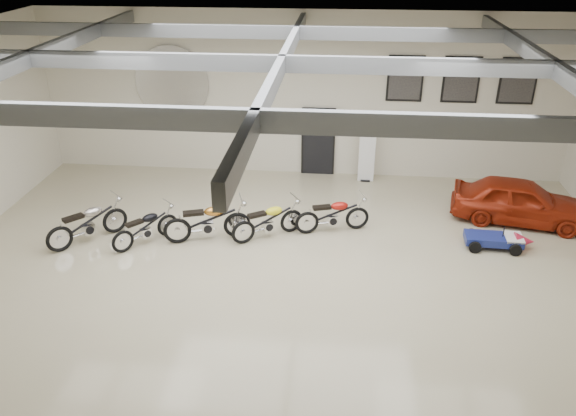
# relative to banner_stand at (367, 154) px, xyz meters

# --- Properties ---
(floor) EXTENTS (16.00, 12.00, 0.01)m
(floor) POSITION_rel_banner_stand_xyz_m (-2.01, -5.50, -0.89)
(floor) COLOR tan
(floor) RESTS_ON ground
(ceiling) EXTENTS (16.00, 12.00, 0.01)m
(ceiling) POSITION_rel_banner_stand_xyz_m (-2.01, -5.50, 4.11)
(ceiling) COLOR slate
(ceiling) RESTS_ON back_wall
(back_wall) EXTENTS (16.00, 0.02, 5.00)m
(back_wall) POSITION_rel_banner_stand_xyz_m (-2.01, 0.50, 1.61)
(back_wall) COLOR beige
(back_wall) RESTS_ON floor
(ceiling_beams) EXTENTS (15.80, 11.80, 0.32)m
(ceiling_beams) POSITION_rel_banner_stand_xyz_m (-2.01, -5.50, 3.86)
(ceiling_beams) COLOR slate
(ceiling_beams) RESTS_ON ceiling
(door) EXTENTS (0.92, 0.08, 2.10)m
(door) POSITION_rel_banner_stand_xyz_m (-1.51, 0.45, 0.16)
(door) COLOR black
(door) RESTS_ON back_wall
(logo_plaque) EXTENTS (2.30, 0.06, 1.16)m
(logo_plaque) POSITION_rel_banner_stand_xyz_m (-6.01, 0.45, 1.91)
(logo_plaque) COLOR silver
(logo_plaque) RESTS_ON back_wall
(poster_left) EXTENTS (1.05, 0.08, 1.35)m
(poster_left) POSITION_rel_banner_stand_xyz_m (0.99, 0.46, 2.21)
(poster_left) COLOR black
(poster_left) RESTS_ON back_wall
(poster_mid) EXTENTS (1.05, 0.08, 1.35)m
(poster_mid) POSITION_rel_banner_stand_xyz_m (2.59, 0.46, 2.21)
(poster_mid) COLOR black
(poster_mid) RESTS_ON back_wall
(poster_right) EXTENTS (1.05, 0.08, 1.35)m
(poster_right) POSITION_rel_banner_stand_xyz_m (4.19, 0.46, 2.21)
(poster_right) COLOR black
(poster_right) RESTS_ON back_wall
(oil_sign) EXTENTS (0.72, 0.10, 0.72)m
(oil_sign) POSITION_rel_banner_stand_xyz_m (-0.11, 0.45, 0.81)
(oil_sign) COLOR white
(oil_sign) RESTS_ON back_wall
(banner_stand) EXTENTS (0.49, 0.21, 1.79)m
(banner_stand) POSITION_rel_banner_stand_xyz_m (0.00, 0.00, 0.00)
(banner_stand) COLOR white
(banner_stand) RESTS_ON floor
(motorcycle_silver) EXTENTS (1.87, 1.93, 1.07)m
(motorcycle_silver) POSITION_rel_banner_stand_xyz_m (-6.99, -4.43, -0.36)
(motorcycle_silver) COLOR silver
(motorcycle_silver) RESTS_ON floor
(motorcycle_black) EXTENTS (1.60, 1.68, 0.92)m
(motorcycle_black) POSITION_rel_banner_stand_xyz_m (-5.54, -4.39, -0.43)
(motorcycle_black) COLOR silver
(motorcycle_black) RESTS_ON floor
(motorcycle_gold) EXTENTS (2.22, 1.26, 1.10)m
(motorcycle_gold) POSITION_rel_banner_stand_xyz_m (-4.05, -4.08, -0.34)
(motorcycle_gold) COLOR silver
(motorcycle_gold) RESTS_ON floor
(motorcycle_yellow) EXTENTS (1.93, 1.51, 0.99)m
(motorcycle_yellow) POSITION_rel_banner_stand_xyz_m (-2.57, -3.81, -0.40)
(motorcycle_yellow) COLOR silver
(motorcycle_yellow) RESTS_ON floor
(motorcycle_red) EXTENTS (2.00, 1.10, 0.99)m
(motorcycle_red) POSITION_rel_banner_stand_xyz_m (-0.96, -3.33, -0.40)
(motorcycle_red) COLOR silver
(motorcycle_red) RESTS_ON floor
(go_kart) EXTENTS (1.70, 0.83, 0.61)m
(go_kart) POSITION_rel_banner_stand_xyz_m (3.13, -3.80, -0.59)
(go_kart) COLOR navy
(go_kart) RESTS_ON floor
(vintage_car) EXTENTS (2.07, 3.70, 1.19)m
(vintage_car) POSITION_rel_banner_stand_xyz_m (3.96, -2.31, -0.30)
(vintage_car) COLOR maroon
(vintage_car) RESTS_ON floor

